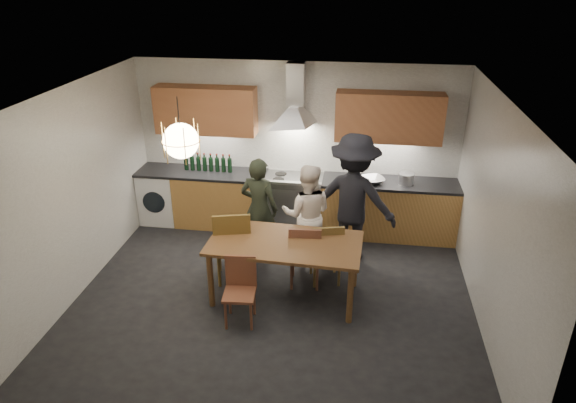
# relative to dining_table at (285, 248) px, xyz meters

# --- Properties ---
(ground) EXTENTS (5.00, 5.00, 0.00)m
(ground) POSITION_rel_dining_table_xyz_m (-0.14, -0.11, -0.70)
(ground) COLOR black
(ground) RESTS_ON ground
(room_shell) EXTENTS (5.02, 4.52, 2.61)m
(room_shell) POSITION_rel_dining_table_xyz_m (-0.14, -0.11, 1.01)
(room_shell) COLOR silver
(room_shell) RESTS_ON ground
(counter_run) EXTENTS (5.00, 0.62, 0.90)m
(counter_run) POSITION_rel_dining_table_xyz_m (-0.11, 1.84, -0.25)
(counter_run) COLOR tan
(counter_run) RESTS_ON ground
(range_stove) EXTENTS (0.90, 0.60, 0.92)m
(range_stove) POSITION_rel_dining_table_xyz_m (-0.14, 1.84, -0.26)
(range_stove) COLOR silver
(range_stove) RESTS_ON ground
(wall_fixtures) EXTENTS (4.30, 0.54, 1.10)m
(wall_fixtures) POSITION_rel_dining_table_xyz_m (-0.14, 1.96, 1.17)
(wall_fixtures) COLOR #C1774A
(wall_fixtures) RESTS_ON ground
(pendant_lamp) EXTENTS (0.43, 0.43, 0.70)m
(pendant_lamp) POSITION_rel_dining_table_xyz_m (-1.14, -0.21, 1.40)
(pendant_lamp) COLOR black
(pendant_lamp) RESTS_ON ground
(dining_table) EXTENTS (1.92, 1.03, 0.79)m
(dining_table) POSITION_rel_dining_table_xyz_m (0.00, 0.00, 0.00)
(dining_table) COLOR brown
(dining_table) RESTS_ON ground
(chair_back_left) EXTENTS (0.58, 0.58, 1.05)m
(chair_back_left) POSITION_rel_dining_table_xyz_m (-0.72, 0.22, -0.10)
(chair_back_left) COLOR brown
(chair_back_left) RESTS_ON ground
(chair_back_mid) EXTENTS (0.44, 0.44, 0.91)m
(chair_back_mid) POSITION_rel_dining_table_xyz_m (0.22, 0.23, -0.18)
(chair_back_mid) COLOR brown
(chair_back_mid) RESTS_ON ground
(chair_back_right) EXTENTS (0.49, 0.49, 0.89)m
(chair_back_right) POSITION_rel_dining_table_xyz_m (0.50, 0.35, -0.19)
(chair_back_right) COLOR brown
(chair_back_right) RESTS_ON ground
(chair_front) EXTENTS (0.40, 0.40, 0.81)m
(chair_front) POSITION_rel_dining_table_xyz_m (-0.45, -0.53, -0.23)
(chair_front) COLOR brown
(chair_front) RESTS_ON ground
(person_left) EXTENTS (0.61, 0.47, 1.50)m
(person_left) POSITION_rel_dining_table_xyz_m (-0.51, 0.96, 0.05)
(person_left) COLOR black
(person_left) RESTS_ON ground
(person_mid) EXTENTS (0.74, 0.59, 1.46)m
(person_mid) POSITION_rel_dining_table_xyz_m (0.17, 0.91, 0.03)
(person_mid) COLOR white
(person_mid) RESTS_ON ground
(person_right) EXTENTS (1.34, 0.96, 1.87)m
(person_right) POSITION_rel_dining_table_xyz_m (0.80, 1.06, 0.23)
(person_right) COLOR black
(person_right) RESTS_ON ground
(mixing_bowl) EXTENTS (0.45, 0.45, 0.09)m
(mixing_bowl) POSITION_rel_dining_table_xyz_m (1.06, 1.77, 0.24)
(mixing_bowl) COLOR silver
(mixing_bowl) RESTS_ON counter_run
(stock_pot) EXTENTS (0.25, 0.25, 0.16)m
(stock_pot) POSITION_rel_dining_table_xyz_m (1.56, 1.80, 0.28)
(stock_pot) COLOR silver
(stock_pot) RESTS_ON counter_run
(wine_bottles) EXTENTS (0.78, 0.07, 0.29)m
(wine_bottles) POSITION_rel_dining_table_xyz_m (-1.51, 1.89, 0.34)
(wine_bottles) COLOR black
(wine_bottles) RESTS_ON counter_run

